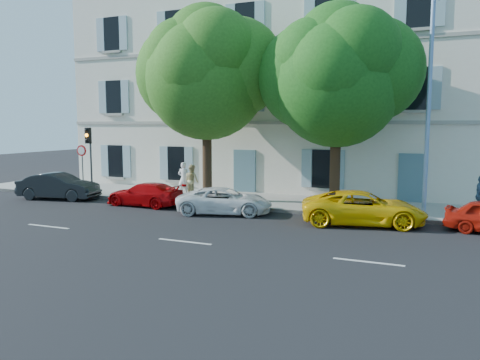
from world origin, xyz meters
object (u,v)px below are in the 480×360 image
at_px(street_lamp, 429,96).
at_px(car_white_coupe, 225,201).
at_px(car_yellow_supercar, 363,208).
at_px(road_sign, 82,158).
at_px(tree_right, 337,83).
at_px(tree_left, 206,79).
at_px(traffic_light, 89,146).
at_px(pedestrian_a, 184,179).
at_px(pedestrian_c, 480,196).
at_px(car_red_coupe, 145,194).
at_px(car_dark_sedan, 59,186).
at_px(pedestrian_b, 192,180).

bearing_deg(street_lamp, car_white_coupe, -168.43).
bearing_deg(car_yellow_supercar, road_sign, 70.88).
xyz_separation_m(car_white_coupe, tree_right, (4.37, 2.19, 5.11)).
height_order(car_white_coupe, car_yellow_supercar, car_yellow_supercar).
bearing_deg(tree_left, road_sign, -177.29).
bearing_deg(traffic_light, car_yellow_supercar, -5.31).
height_order(pedestrian_a, pedestrian_c, pedestrian_a).
xyz_separation_m(tree_right, road_sign, (-13.98, -0.19, -3.65)).
distance_m(street_lamp, pedestrian_c, 4.77).
bearing_deg(road_sign, tree_left, 2.71).
xyz_separation_m(car_yellow_supercar, pedestrian_c, (4.29, 2.96, 0.33)).
bearing_deg(tree_left, tree_right, -1.51).
distance_m(tree_right, road_sign, 14.45).
bearing_deg(car_red_coupe, pedestrian_a, 171.79).
relative_size(road_sign, pedestrian_c, 1.57).
distance_m(tree_right, pedestrian_a, 9.51).
bearing_deg(road_sign, traffic_light, -28.75).
distance_m(car_dark_sedan, tree_left, 9.60).
bearing_deg(pedestrian_c, tree_left, 112.33).
distance_m(pedestrian_a, pedestrian_b, 0.64).
height_order(tree_left, pedestrian_c, tree_left).
bearing_deg(car_yellow_supercar, street_lamp, -66.33).
relative_size(tree_right, pedestrian_a, 4.89).
distance_m(road_sign, pedestrian_b, 6.51).
bearing_deg(tree_right, pedestrian_a, 173.08).
distance_m(car_white_coupe, road_sign, 9.93).
distance_m(car_dark_sedan, pedestrian_c, 20.11).
xyz_separation_m(car_white_coupe, pedestrian_c, (10.23, 3.06, 0.41)).
bearing_deg(tree_right, car_red_coupe, -168.01).
distance_m(car_dark_sedan, pedestrian_a, 6.53).
distance_m(car_dark_sedan, car_red_coupe, 5.30).
bearing_deg(tree_left, traffic_light, -172.14).
relative_size(car_white_coupe, street_lamp, 0.48).
height_order(car_dark_sedan, pedestrian_a, pedestrian_a).
bearing_deg(car_dark_sedan, car_red_coupe, -99.83).
relative_size(tree_right, pedestrian_b, 5.13).
relative_size(car_white_coupe, pedestrian_a, 2.35).
height_order(tree_right, road_sign, tree_right).
height_order(car_dark_sedan, road_sign, road_sign).
relative_size(tree_left, street_lamp, 1.07).
bearing_deg(tree_left, car_white_coupe, -49.11).
relative_size(car_dark_sedan, traffic_light, 1.17).
bearing_deg(traffic_light, car_white_coupe, -9.55).
bearing_deg(car_dark_sedan, road_sign, -12.95).
relative_size(traffic_light, pedestrian_b, 2.13).
bearing_deg(traffic_light, tree_right, 3.26).
distance_m(car_yellow_supercar, traffic_light, 14.76).
xyz_separation_m(traffic_light, street_lamp, (16.72, 0.21, 2.28)).
relative_size(traffic_light, pedestrian_a, 2.03).
height_order(tree_right, pedestrian_c, tree_right).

